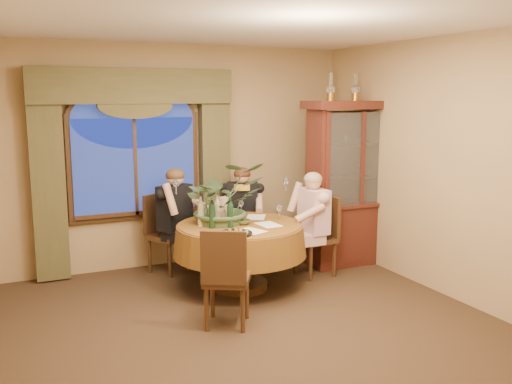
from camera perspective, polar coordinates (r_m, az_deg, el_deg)
name	(u,v)px	position (r m, az deg, el deg)	size (l,w,h in m)	color
floor	(263,331)	(5.47, 0.72, -13.76)	(5.00, 5.00, 0.00)	black
wall_back	(180,156)	(7.40, -7.58, 3.58)	(4.50, 4.50, 0.00)	#9A7E56
wall_right	(456,170)	(6.37, 19.40, 2.13)	(5.00, 5.00, 0.00)	#9A7E56
ceiling	(264,21)	(5.06, 0.79, 16.76)	(5.00, 5.00, 0.00)	white
window	(135,167)	(7.19, -11.98, 2.48)	(1.62, 0.10, 1.32)	navy
arched_transom	(133,103)	(7.13, -12.20, 8.70)	(1.60, 0.06, 0.44)	navy
drapery_left	(48,182)	(7.01, -20.09, 0.92)	(0.38, 0.14, 2.32)	#444124
drapery_right	(215,172)	(7.45, -4.11, 1.98)	(0.38, 0.14, 2.32)	#444124
swag_valance	(134,86)	(7.06, -12.11, 10.32)	(2.45, 0.16, 0.42)	#444124
dining_table	(240,256)	(6.48, -1.62, -6.46)	(1.50, 1.50, 0.75)	#8A320E
china_cabinet	(353,183)	(7.44, 9.66, 0.86)	(1.30, 0.52, 2.10)	#3C1712
oil_lamp_left	(331,87)	(7.15, 7.49, 10.39)	(0.11, 0.11, 0.34)	#A5722D
oil_lamp_center	(356,87)	(7.35, 9.94, 10.31)	(0.11, 0.11, 0.34)	#A5722D
oil_lamp_right	(380,87)	(7.56, 12.25, 10.21)	(0.11, 0.11, 0.34)	#A5722D
chair_right	(315,237)	(6.95, 5.92, -4.49)	(0.42, 0.42, 0.96)	black
chair_back_right	(231,227)	(7.42, -2.50, -3.53)	(0.42, 0.42, 0.96)	black
chair_back	(169,234)	(7.13, -8.72, -4.18)	(0.42, 0.42, 0.96)	black
chair_front_left	(227,277)	(5.46, -2.93, -8.44)	(0.42, 0.42, 0.96)	black
person_pink	(314,225)	(6.86, 5.78, -3.29)	(0.46, 0.42, 1.28)	beige
person_back	(175,222)	(6.99, -8.11, -2.96)	(0.47, 0.43, 1.32)	black
person_scarf	(242,216)	(7.37, -1.37, -2.39)	(0.46, 0.42, 1.27)	black
stoneware_vase	(223,210)	(6.40, -3.33, -1.85)	(0.16, 0.16, 0.30)	#91715A
centerpiece_plant	(222,170)	(6.39, -3.37, 2.18)	(0.91, 1.01, 0.79)	#3E5835
olive_bowl	(243,222)	(6.36, -1.31, -3.02)	(0.17, 0.17, 0.05)	#4E5B30
cheese_platter	(236,233)	(5.91, -2.05, -4.16)	(0.35, 0.35, 0.02)	black
wine_bottle_0	(201,211)	(6.28, -5.54, -1.94)	(0.07, 0.07, 0.33)	tan
wine_bottle_1	(212,213)	(6.18, -4.42, -2.13)	(0.07, 0.07, 0.33)	black
wine_bottle_2	(230,213)	(6.20, -2.60, -2.07)	(0.07, 0.07, 0.33)	black
wine_bottle_3	(217,210)	(6.33, -3.91, -1.83)	(0.07, 0.07, 0.33)	tan
tasting_paper_0	(269,225)	(6.34, 1.26, -3.28)	(0.21, 0.30, 0.00)	white
tasting_paper_1	(256,217)	(6.72, -0.01, -2.52)	(0.21, 0.30, 0.00)	white
tasting_paper_2	(251,231)	(6.05, -0.46, -3.90)	(0.21, 0.30, 0.00)	white
wine_glass_person_pink	(279,212)	(6.58, 2.33, -2.03)	(0.07, 0.07, 0.18)	silver
wine_glass_person_back	(204,211)	(6.66, -5.17, -1.93)	(0.07, 0.07, 0.18)	silver
wine_glass_person_scarf	(241,207)	(6.86, -1.50, -1.55)	(0.07, 0.07, 0.18)	silver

